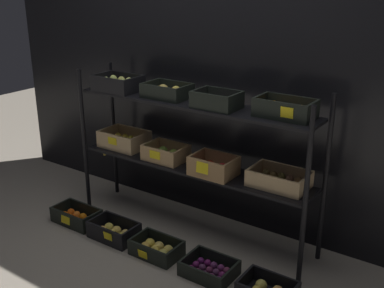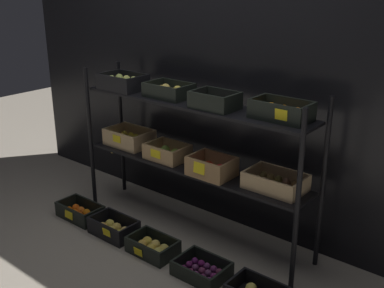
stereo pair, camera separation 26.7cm
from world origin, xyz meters
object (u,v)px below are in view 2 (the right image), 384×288
Objects in this scene: crate_ground_center_apple_gold at (153,247)px; crate_ground_tangerine at (80,213)px; crate_ground_apple_gold at (114,229)px; display_rack at (190,134)px; crate_ground_plum at (202,270)px.

crate_ground_tangerine is at bearing 179.69° from crate_ground_center_apple_gold.
crate_ground_apple_gold reaches higher than crate_ground_tangerine.
display_rack is at bearing 91.42° from crate_ground_center_apple_gold.
display_rack reaches higher than crate_ground_apple_gold.
crate_ground_center_apple_gold is (0.40, 0.00, -0.00)m from crate_ground_apple_gold.
crate_ground_apple_gold is 0.82m from crate_ground_plum.
crate_ground_tangerine is at bearing -152.13° from display_rack.
crate_ground_apple_gold is at bearing -1.14° from crate_ground_tangerine.
crate_ground_apple_gold reaches higher than crate_ground_center_apple_gold.
crate_ground_tangerine is at bearing 178.86° from crate_ground_apple_gold.
crate_ground_tangerine is 1.05× the size of crate_ground_apple_gold.
crate_ground_center_apple_gold is at bearing -88.58° from display_rack.
crate_ground_tangerine is 0.41m from crate_ground_apple_gold.
crate_ground_center_apple_gold is at bearing 0.55° from crate_ground_apple_gold.
crate_ground_apple_gold is (0.41, -0.01, 0.00)m from crate_ground_tangerine.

